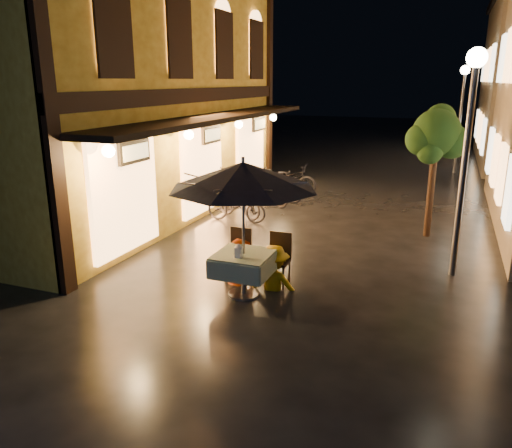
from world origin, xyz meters
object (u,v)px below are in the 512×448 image
at_px(streetlamp_near, 469,124).
at_px(cafe_table, 244,264).
at_px(patio_umbrella, 243,176).
at_px(person_yellow, 274,247).
at_px(person_orange, 239,240).
at_px(bicycle_0, 236,206).
at_px(table_lantern, 239,250).

xyz_separation_m(streetlamp_near, cafe_table, (-3.44, -2.35, -2.33)).
relative_size(patio_umbrella, person_yellow, 1.61).
distance_m(person_orange, bicycle_0, 4.15).
height_order(streetlamp_near, table_lantern, streetlamp_near).
height_order(streetlamp_near, patio_umbrella, streetlamp_near).
bearing_deg(table_lantern, streetlamp_near, 36.75).
bearing_deg(patio_umbrella, person_orange, 119.66).
bearing_deg(streetlamp_near, patio_umbrella, -145.66).
bearing_deg(bicycle_0, person_orange, -157.42).
relative_size(person_orange, person_yellow, 1.03).
bearing_deg(patio_umbrella, cafe_table, -135.00).
bearing_deg(table_lantern, bicycle_0, 113.71).
height_order(cafe_table, person_orange, person_orange).
bearing_deg(patio_umbrella, streetlamp_near, 34.34).
distance_m(patio_umbrella, person_yellow, 1.50).
relative_size(person_yellow, bicycle_0, 0.95).
xyz_separation_m(patio_umbrella, person_yellow, (0.38, 0.50, -1.36)).
distance_m(cafe_table, table_lantern, 0.40).
distance_m(patio_umbrella, person_orange, 1.50).
xyz_separation_m(patio_umbrella, table_lantern, (-0.00, -0.22, -1.23)).
distance_m(table_lantern, person_yellow, 0.83).
height_order(streetlamp_near, person_orange, streetlamp_near).
relative_size(streetlamp_near, bicycle_0, 2.55).
xyz_separation_m(streetlamp_near, patio_umbrella, (-3.44, -2.35, -0.77)).
xyz_separation_m(streetlamp_near, bicycle_0, (-5.46, 2.02, -2.48)).
height_order(streetlamp_near, cafe_table, streetlamp_near).
bearing_deg(cafe_table, table_lantern, -90.00).
height_order(streetlamp_near, person_yellow, streetlamp_near).
bearing_deg(person_yellow, person_orange, -16.82).
bearing_deg(cafe_table, bicycle_0, 114.76).
bearing_deg(bicycle_0, table_lantern, -157.66).
xyz_separation_m(table_lantern, person_orange, (-0.34, 0.82, -0.11)).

